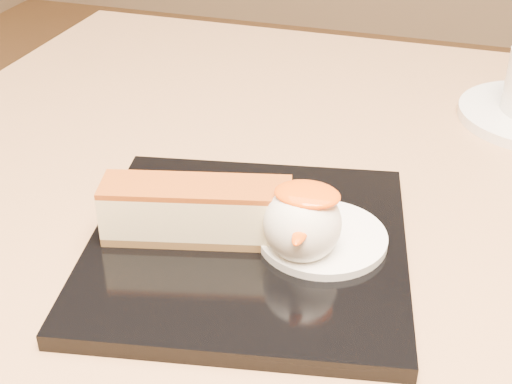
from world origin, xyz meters
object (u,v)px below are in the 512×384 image
(table, at_px, (306,356))
(dessert_plate, at_px, (247,247))
(cheesecake, at_px, (197,211))
(ice_cream_scoop, at_px, (302,223))

(table, height_order, dessert_plate, dessert_plate)
(cheesecake, bearing_deg, ice_cream_scoop, -14.07)
(table, xyz_separation_m, dessert_plate, (-0.03, -0.07, 0.16))
(cheesecake, height_order, ice_cream_scoop, ice_cream_scoop)
(table, xyz_separation_m, ice_cream_scoop, (0.01, -0.08, 0.19))
(table, relative_size, cheesecake, 5.95)
(dessert_plate, bearing_deg, ice_cream_scoop, -7.13)
(dessert_plate, xyz_separation_m, cheesecake, (-0.04, -0.01, 0.03))
(table, height_order, cheesecake, cheesecake)
(table, distance_m, ice_cream_scoop, 0.21)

